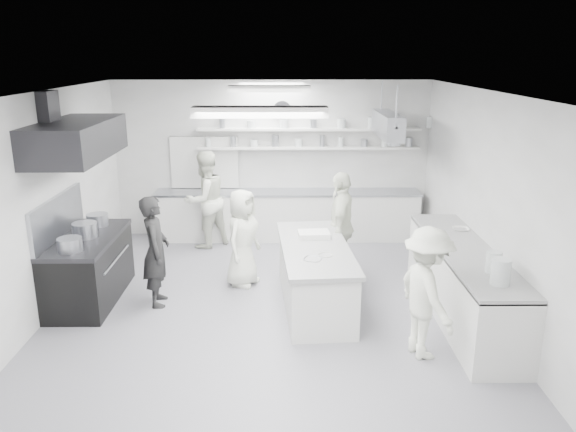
{
  "coord_description": "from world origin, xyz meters",
  "views": [
    {
      "loc": [
        0.22,
        -7.26,
        3.49
      ],
      "look_at": [
        0.29,
        0.6,
        1.2
      ],
      "focal_mm": 35.17,
      "sensor_mm": 36.0,
      "label": 1
    }
  ],
  "objects_px": {
    "prep_island": "(315,277)",
    "cook_stove": "(156,251)",
    "stove": "(89,270)",
    "right_counter": "(463,284)",
    "cook_back": "(205,200)",
    "back_counter": "(288,215)"
  },
  "relations": [
    {
      "from": "prep_island",
      "to": "cook_stove",
      "type": "relative_size",
      "value": 1.43
    },
    {
      "from": "stove",
      "to": "cook_stove",
      "type": "xyz_separation_m",
      "value": [
        1.02,
        -0.16,
        0.35
      ]
    },
    {
      "from": "right_counter",
      "to": "cook_back",
      "type": "distance_m",
      "value": 4.89
    },
    {
      "from": "stove",
      "to": "prep_island",
      "type": "distance_m",
      "value": 3.27
    },
    {
      "from": "right_counter",
      "to": "cook_stove",
      "type": "height_order",
      "value": "cook_stove"
    },
    {
      "from": "right_counter",
      "to": "cook_stove",
      "type": "bearing_deg",
      "value": 174.03
    },
    {
      "from": "stove",
      "to": "cook_stove",
      "type": "relative_size",
      "value": 1.13
    },
    {
      "from": "stove",
      "to": "back_counter",
      "type": "relative_size",
      "value": 0.36
    },
    {
      "from": "prep_island",
      "to": "cook_stove",
      "type": "height_order",
      "value": "cook_stove"
    },
    {
      "from": "cook_stove",
      "to": "back_counter",
      "type": "bearing_deg",
      "value": -40.24
    },
    {
      "from": "stove",
      "to": "prep_island",
      "type": "bearing_deg",
      "value": -3.91
    },
    {
      "from": "back_counter",
      "to": "right_counter",
      "type": "distance_m",
      "value": 4.13
    },
    {
      "from": "back_counter",
      "to": "prep_island",
      "type": "xyz_separation_m",
      "value": [
        0.36,
        -3.02,
        -0.04
      ]
    },
    {
      "from": "back_counter",
      "to": "cook_stove",
      "type": "xyz_separation_m",
      "value": [
        -1.88,
        -2.96,
        0.34
      ]
    },
    {
      "from": "stove",
      "to": "back_counter",
      "type": "bearing_deg",
      "value": 43.99
    },
    {
      "from": "right_counter",
      "to": "prep_island",
      "type": "bearing_deg",
      "value": 169.26
    },
    {
      "from": "right_counter",
      "to": "prep_island",
      "type": "xyz_separation_m",
      "value": [
        -1.99,
        0.38,
        -0.05
      ]
    },
    {
      "from": "right_counter",
      "to": "cook_back",
      "type": "bearing_deg",
      "value": 142.54
    },
    {
      "from": "back_counter",
      "to": "right_counter",
      "type": "xyz_separation_m",
      "value": [
        2.35,
        -3.4,
        0.01
      ]
    },
    {
      "from": "back_counter",
      "to": "cook_stove",
      "type": "relative_size",
      "value": 3.14
    },
    {
      "from": "back_counter",
      "to": "prep_island",
      "type": "height_order",
      "value": "back_counter"
    },
    {
      "from": "prep_island",
      "to": "cook_stove",
      "type": "bearing_deg",
      "value": 174.22
    }
  ]
}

